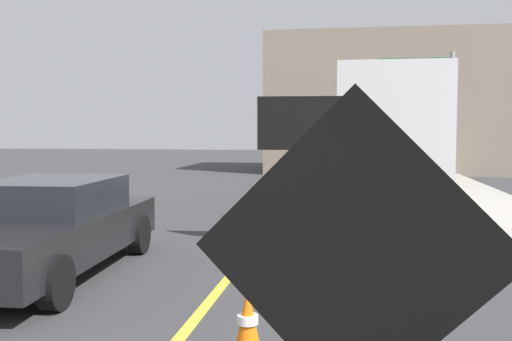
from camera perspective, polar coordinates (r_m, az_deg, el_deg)
name	(u,v)px	position (r m, az deg, el deg)	size (l,w,h in m)	color
lane_center_stripe	(198,315)	(6.95, -5.62, -13.72)	(0.14, 36.00, 0.01)	yellow
roadwork_sign	(354,261)	(2.97, 9.38, -8.59)	(1.62, 0.21, 2.33)	#593819
arrow_board_trailer	(302,221)	(10.67, 4.43, -4.84)	(1.60, 1.85, 2.70)	orange
box_truck	(385,138)	(15.84, 12.33, 3.07)	(2.56, 7.84, 3.52)	black
pickup_car	(46,227)	(9.16, -19.55, -5.15)	(2.19, 4.92, 1.38)	black
highway_guide_sign	(430,95)	(23.32, 16.43, 7.03)	(2.79, 0.18, 5.00)	gray
far_building_block	(420,105)	(30.77, 15.54, 6.13)	(14.93, 6.50, 6.69)	gray
traffic_cone_near_sign	(248,326)	(5.48, -0.80, -14.72)	(0.36, 0.36, 0.73)	black
traffic_cone_mid_lane	(292,254)	(8.37, 3.47, -8.03)	(0.36, 0.36, 0.76)	black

